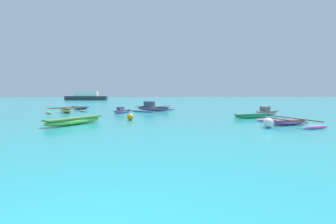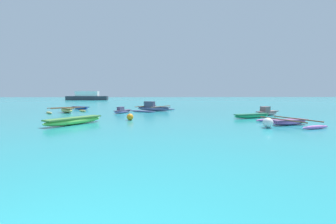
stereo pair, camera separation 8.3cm
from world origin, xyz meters
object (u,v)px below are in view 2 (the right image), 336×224
(moored_boat_0, at_px, (251,116))
(moored_boat_4, at_px, (81,108))
(moored_boat_3, at_px, (66,110))
(distant_ferry, at_px, (87,97))
(mooring_buoy_1, at_px, (130,117))
(mooring_buoy_0, at_px, (268,123))
(moored_boat_5, at_px, (288,122))
(moored_boat_7, at_px, (267,112))
(moored_boat_1, at_px, (122,111))
(moored_boat_6, at_px, (153,108))
(moored_boat_2, at_px, (74,121))

(moored_boat_0, bearing_deg, moored_boat_4, 128.71)
(moored_boat_3, distance_m, distant_ferry, 45.66)
(distant_ferry, bearing_deg, mooring_buoy_1, -70.53)
(moored_boat_0, height_order, mooring_buoy_0, mooring_buoy_0)
(moored_boat_0, xyz_separation_m, moored_boat_5, (0.62, -3.75, -0.01))
(mooring_buoy_0, bearing_deg, moored_boat_7, 63.33)
(moored_boat_0, relative_size, moored_boat_4, 1.24)
(moored_boat_1, xyz_separation_m, distant_ferry, (-16.61, 45.04, 0.82))
(moored_boat_1, distance_m, moored_boat_6, 3.92)
(moored_boat_1, relative_size, distant_ferry, 0.19)
(moored_boat_1, distance_m, distant_ferry, 48.01)
(moored_boat_0, relative_size, moored_boat_2, 0.89)
(mooring_buoy_1, bearing_deg, moored_boat_2, -147.82)
(moored_boat_5, height_order, distant_ferry, distant_ferry)
(moored_boat_1, height_order, moored_boat_2, moored_boat_1)
(moored_boat_7, bearing_deg, moored_boat_2, 168.31)
(moored_boat_3, height_order, moored_boat_6, moored_boat_6)
(moored_boat_1, bearing_deg, moored_boat_0, -84.78)
(moored_boat_5, height_order, moored_boat_6, moored_boat_6)
(moored_boat_4, relative_size, distant_ferry, 0.22)
(moored_boat_1, bearing_deg, moored_boat_4, 77.08)
(distant_ferry, bearing_deg, moored_boat_5, -62.75)
(moored_boat_7, distance_m, distant_ferry, 56.25)
(moored_boat_0, distance_m, moored_boat_4, 19.17)
(moored_boat_6, bearing_deg, moored_boat_7, 3.07)
(moored_boat_5, bearing_deg, moored_boat_2, 160.84)
(moored_boat_3, bearing_deg, moored_boat_2, -18.28)
(moored_boat_6, xyz_separation_m, mooring_buoy_0, (6.36, -12.47, -0.05))
(moored_boat_0, bearing_deg, mooring_buoy_1, 167.10)
(moored_boat_0, bearing_deg, moored_boat_1, 136.00)
(moored_boat_0, distance_m, moored_boat_7, 3.02)
(moored_boat_3, relative_size, distant_ferry, 0.30)
(moored_boat_2, height_order, moored_boat_7, moored_boat_7)
(moored_boat_3, distance_m, moored_boat_6, 8.61)
(moored_boat_1, relative_size, moored_boat_5, 0.57)
(moored_boat_2, bearing_deg, moored_boat_3, 58.19)
(moored_boat_3, xyz_separation_m, moored_boat_4, (-0.15, 4.62, -0.05))
(moored_boat_5, relative_size, moored_boat_6, 0.76)
(moored_boat_4, xyz_separation_m, moored_boat_6, (8.55, -2.75, 0.13))
(moored_boat_5, distance_m, moored_boat_7, 6.00)
(moored_boat_1, distance_m, mooring_buoy_0, 13.51)
(moored_boat_4, distance_m, distant_ferry, 41.15)
(mooring_buoy_1, height_order, distant_ferry, distant_ferry)
(moored_boat_6, distance_m, mooring_buoy_0, 14.00)
(moored_boat_3, xyz_separation_m, moored_boat_7, (18.22, -3.72, 0.02))
(moored_boat_3, bearing_deg, moored_boat_6, 60.70)
(moored_boat_1, bearing_deg, distant_ferry, 50.94)
(moored_boat_0, bearing_deg, moored_boat_6, 116.29)
(moored_boat_3, relative_size, mooring_buoy_0, 6.38)
(moored_boat_1, relative_size, mooring_buoy_0, 4.08)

